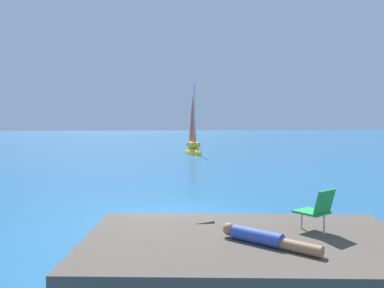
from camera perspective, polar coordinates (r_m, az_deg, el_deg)
The scene contains 7 objects.
ground_plane at distance 10.65m, azimuth -3.77°, elevation -10.48°, with size 160.00×160.00×0.00m, color #236093.
shore_ledge at distance 7.16m, azimuth 7.91°, elevation -15.29°, with size 5.62×3.46×0.55m, color brown.
boulder_seaward at distance 8.45m, azimuth -2.46°, elevation -14.26°, with size 1.51×1.21×0.83m, color #53523D.
boulder_inland at distance 9.38m, azimuth 17.46°, elevation -12.59°, with size 0.72×0.58×0.40m, color #595346.
sailboat_near at distance 29.64m, azimuth 0.19°, elevation -0.81°, with size 1.52×3.14×5.71m.
person_sunbather at distance 6.71m, azimuth 10.25°, elevation -13.11°, with size 1.34×1.34×0.25m.
beach_chair at distance 7.57m, azimuth 17.48°, elevation -8.74°, with size 0.73×0.76×0.80m.
Camera 1 is at (-0.24, -10.33, 2.59)m, focal length 37.27 mm.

